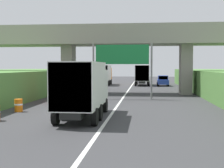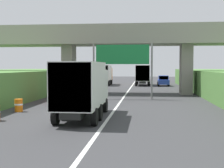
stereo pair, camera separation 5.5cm
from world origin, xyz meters
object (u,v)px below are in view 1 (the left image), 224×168
object	(u,v)px
car_blue	(163,81)
truck_white	(83,87)
construction_barrel_3	(19,105)
truck_orange	(104,74)
truck_yellow	(142,74)
car_red	(66,93)
overhead_highway_sign	(122,58)

from	to	relation	value
car_blue	truck_white	bearing A→B (deg)	-101.40
car_blue	construction_barrel_3	size ratio (longest dim) A/B	4.56
truck_orange	truck_yellow	xyz separation A→B (m)	(6.69, -0.13, 0.00)
truck_yellow	car_red	world-z (taller)	truck_yellow
truck_white	car_red	xyz separation A→B (m)	(-3.25, 8.41, -1.08)
overhead_highway_sign	truck_white	world-z (taller)	overhead_highway_sign
truck_yellow	construction_barrel_3	distance (m)	33.31
overhead_highway_sign	construction_barrel_3	xyz separation A→B (m)	(-6.63, -9.37, -3.55)
truck_orange	car_red	bearing A→B (deg)	-89.69
truck_yellow	car_red	distance (m)	26.92
overhead_highway_sign	truck_white	xyz separation A→B (m)	(-1.52, -11.68, -2.08)
car_red	car_blue	bearing A→B (deg)	68.17
overhead_highway_sign	car_blue	distance (m)	22.42
car_red	car_blue	xyz separation A→B (m)	(9.96, 24.86, 0.00)
car_blue	construction_barrel_3	bearing A→B (deg)	-110.88
car_red	construction_barrel_3	size ratio (longest dim) A/B	4.56
overhead_highway_sign	car_red	bearing A→B (deg)	-145.59
truck_yellow	car_red	size ratio (longest dim) A/B	1.78
truck_orange	car_blue	distance (m)	10.25
car_blue	construction_barrel_3	distance (m)	33.14
truck_orange	construction_barrel_3	world-z (taller)	truck_orange
truck_orange	construction_barrel_3	xyz separation A→B (m)	(-1.71, -32.33, -1.47)
construction_barrel_3	overhead_highway_sign	bearing A→B (deg)	54.75
car_red	truck_yellow	bearing A→B (deg)	75.91
truck_white	construction_barrel_3	world-z (taller)	truck_white
overhead_highway_sign	construction_barrel_3	distance (m)	12.02
truck_orange	construction_barrel_3	distance (m)	32.41
truck_orange	truck_white	xyz separation A→B (m)	(3.39, -34.64, 0.00)
overhead_highway_sign	truck_white	size ratio (longest dim) A/B	0.81
truck_yellow	truck_orange	bearing A→B (deg)	178.86
car_blue	overhead_highway_sign	bearing A→B (deg)	-103.50
truck_white	car_blue	xyz separation A→B (m)	(6.71, 33.27, -1.08)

